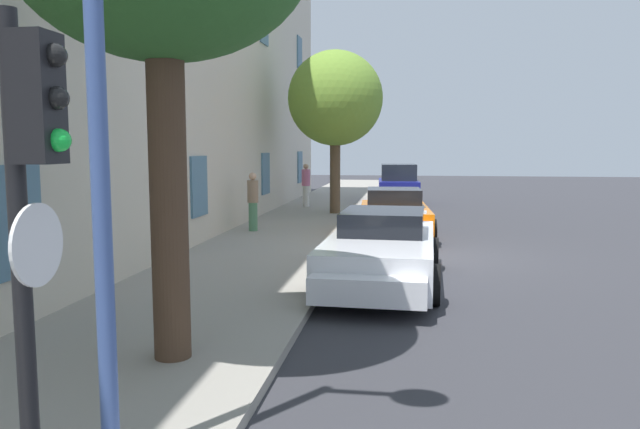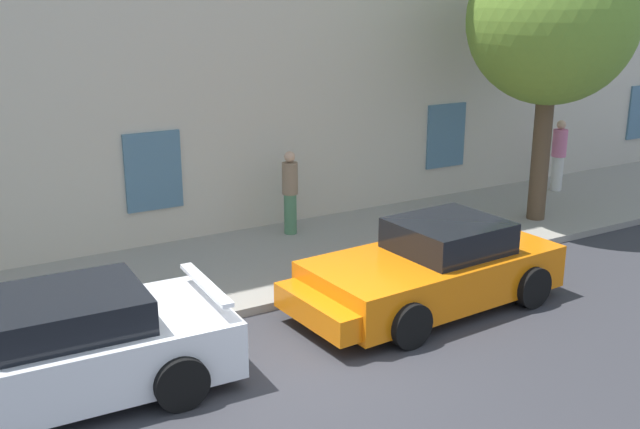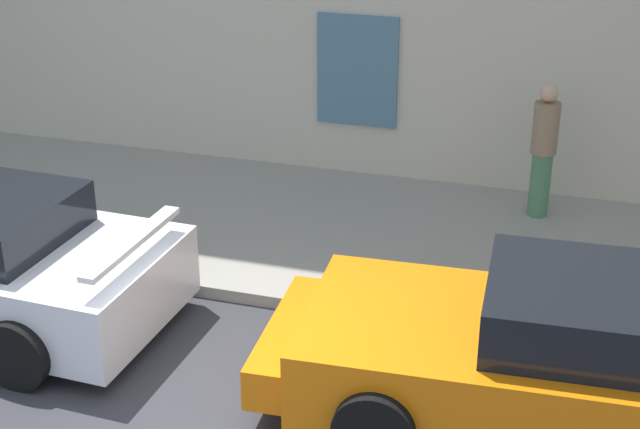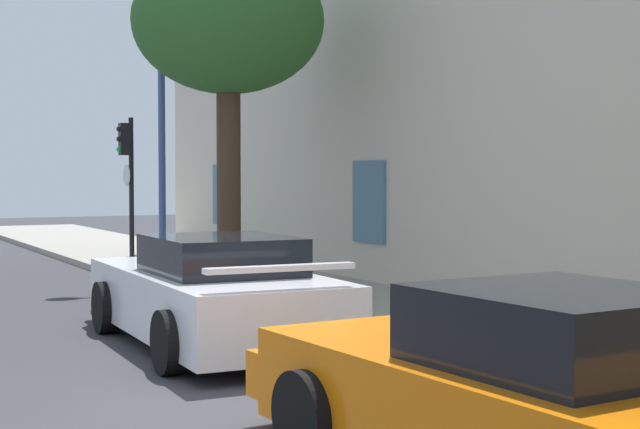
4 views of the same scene
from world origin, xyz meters
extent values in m
plane|color=#333338|center=(0.00, 0.00, 0.00)|extent=(80.00, 80.00, 0.00)
cube|color=gray|center=(0.00, 3.87, 0.07)|extent=(60.00, 3.71, 0.14)
cube|color=slate|center=(0.00, 5.70, 1.60)|extent=(1.10, 0.06, 1.50)
cube|color=white|center=(-0.91, 0.95, 1.14)|extent=(0.22, 1.64, 0.06)
cylinder|color=black|center=(-1.66, 0.02, 0.34)|extent=(0.69, 0.27, 0.68)
cylinder|color=black|center=(-1.58, 1.94, 0.34)|extent=(0.69, 0.27, 0.68)
cube|color=orange|center=(2.93, 0.93, 0.53)|extent=(4.21, 2.13, 0.70)
cube|color=black|center=(3.24, 0.95, 1.12)|extent=(1.73, 1.61, 0.49)
cube|color=orange|center=(1.12, 0.83, 0.44)|extent=(1.33, 1.81, 0.38)
cylinder|color=black|center=(1.71, -0.09, 0.34)|extent=(0.69, 0.28, 0.68)
cylinder|color=black|center=(1.61, 1.81, 0.34)|extent=(0.69, 0.28, 0.68)
cylinder|color=#4C7F59|center=(2.55, 5.00, 0.56)|extent=(0.35, 0.35, 0.83)
cylinder|color=#8C7259|center=(2.55, 5.00, 1.29)|extent=(0.44, 0.44, 0.64)
sphere|color=tan|center=(2.55, 5.00, 1.73)|extent=(0.22, 0.22, 0.22)
camera|label=1|loc=(-14.35, 0.58, 2.58)|focal=33.79mm
camera|label=2|loc=(-4.33, -7.78, 4.87)|focal=42.03mm
camera|label=3|loc=(3.11, -6.15, 5.03)|focal=52.92mm
camera|label=4|loc=(7.81, -3.21, 2.09)|focal=53.53mm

